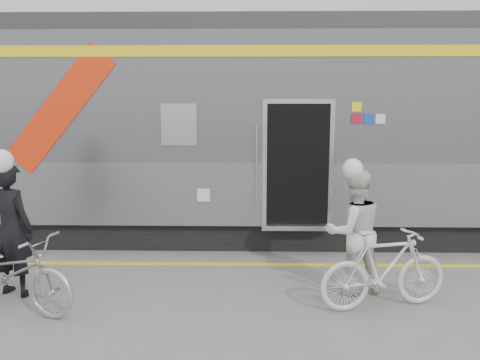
{
  "coord_description": "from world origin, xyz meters",
  "views": [
    {
      "loc": [
        -0.43,
        -5.81,
        2.77
      ],
      "look_at": [
        -0.59,
        1.6,
        1.5
      ],
      "focal_mm": 38.0,
      "sensor_mm": 36.0,
      "label": 1
    }
  ],
  "objects_px": {
    "bicycle_left": "(9,272)",
    "woman": "(353,232)",
    "man": "(11,229)",
    "bicycle_right": "(384,269)"
  },
  "relations": [
    {
      "from": "man",
      "to": "woman",
      "type": "bearing_deg",
      "value": -159.18
    },
    {
      "from": "bicycle_left",
      "to": "woman",
      "type": "distance_m",
      "value": 4.58
    },
    {
      "from": "man",
      "to": "bicycle_left",
      "type": "xyz_separation_m",
      "value": [
        0.2,
        -0.55,
        -0.42
      ]
    },
    {
      "from": "man",
      "to": "bicycle_right",
      "type": "relative_size",
      "value": 1.06
    },
    {
      "from": "man",
      "to": "woman",
      "type": "relative_size",
      "value": 1.07
    },
    {
      "from": "man",
      "to": "bicycle_right",
      "type": "xyz_separation_m",
      "value": [
        5.01,
        -0.36,
        -0.41
      ]
    },
    {
      "from": "man",
      "to": "woman",
      "type": "height_order",
      "value": "man"
    },
    {
      "from": "woman",
      "to": "man",
      "type": "bearing_deg",
      "value": -11.8
    },
    {
      "from": "bicycle_left",
      "to": "woman",
      "type": "relative_size",
      "value": 1.12
    },
    {
      "from": "woman",
      "to": "bicycle_right",
      "type": "height_order",
      "value": "woman"
    }
  ]
}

